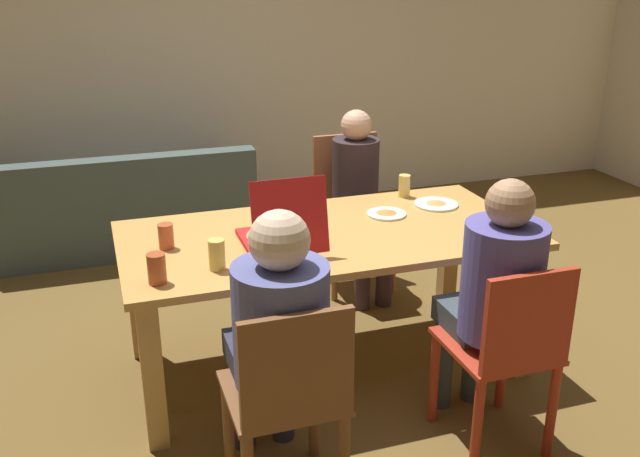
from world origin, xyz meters
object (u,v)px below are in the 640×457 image
at_px(chair_2, 289,401).
at_px(drinking_glass_3, 157,269).
at_px(pizza_box_0, 280,235).
at_px(plate_0, 386,213).
at_px(chair_1, 507,351).
at_px(couch, 122,211).
at_px(drinking_glass_2, 217,255).
at_px(dining_table, 326,253).
at_px(chair_0, 350,203).
at_px(person_1, 494,289).
at_px(plate_1, 436,204).
at_px(drinking_glass_1, 166,236).
at_px(person_2, 277,328).
at_px(person_0, 360,190).
at_px(drinking_glass_0, 404,186).

relative_size(chair_2, drinking_glass_3, 6.90).
xyz_separation_m(pizza_box_0, plate_0, (0.64, 0.22, -0.04)).
distance_m(chair_1, couch, 3.27).
height_order(pizza_box_0, drinking_glass_2, pizza_box_0).
bearing_deg(drinking_glass_3, couch, 90.91).
bearing_deg(dining_table, chair_0, 63.14).
bearing_deg(person_1, drinking_glass_2, 155.76).
distance_m(plate_1, drinking_glass_1, 1.48).
relative_size(person_1, drinking_glass_2, 8.78).
bearing_deg(pizza_box_0, drinking_glass_3, -157.58).
relative_size(dining_table, couch, 1.07).
bearing_deg(person_2, person_1, 2.58).
distance_m(plate_0, couch, 2.36).
distance_m(chair_1, pizza_box_0, 1.14).
distance_m(chair_0, chair_2, 2.13).
bearing_deg(chair_1, drinking_glass_2, 149.98).
bearing_deg(person_1, chair_0, 90.00).
distance_m(person_0, couch, 1.92).
bearing_deg(chair_0, couch, 141.47).
bearing_deg(couch, chair_0, -38.53).
relative_size(person_0, drinking_glass_0, 9.19).
xyz_separation_m(person_0, plate_1, (0.21, -0.60, 0.08)).
height_order(plate_0, drinking_glass_2, drinking_glass_2).
bearing_deg(plate_0, drinking_glass_1, -175.15).
bearing_deg(drinking_glass_1, dining_table, -2.86).
distance_m(person_0, person_2, 1.86).
height_order(chair_1, plate_1, chair_1).
bearing_deg(couch, chair_1, -65.00).
xyz_separation_m(dining_table, person_0, (0.49, 0.79, 0.04)).
bearing_deg(person_0, person_2, -120.93).
height_order(plate_0, drinking_glass_0, drinking_glass_0).
distance_m(chair_1, person_1, 0.26).
xyz_separation_m(chair_0, drinking_glass_1, (-1.26, -0.92, 0.27)).
distance_m(person_1, drinking_glass_0, 1.16).
xyz_separation_m(chair_1, drinking_glass_3, (-1.34, 0.56, 0.32)).
xyz_separation_m(dining_table, plate_1, (0.70, 0.19, 0.12)).
relative_size(pizza_box_0, drinking_glass_0, 3.35).
distance_m(person_0, drinking_glass_0, 0.44).
height_order(person_2, drinking_glass_1, person_2).
height_order(pizza_box_0, drinking_glass_3, pizza_box_0).
distance_m(drinking_glass_0, drinking_glass_2, 1.36).
bearing_deg(dining_table, person_0, 58.42).
distance_m(person_2, drinking_glass_1, 0.90).
xyz_separation_m(chair_1, couch, (-1.38, 2.96, -0.23)).
relative_size(plate_0, drinking_glass_1, 1.75).
bearing_deg(person_0, chair_2, -118.82).
relative_size(chair_1, person_2, 0.74).
height_order(person_1, drinking_glass_1, person_1).
distance_m(pizza_box_0, couch, 2.30).
xyz_separation_m(chair_1, drinking_glass_1, (-1.26, 0.94, 0.31)).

